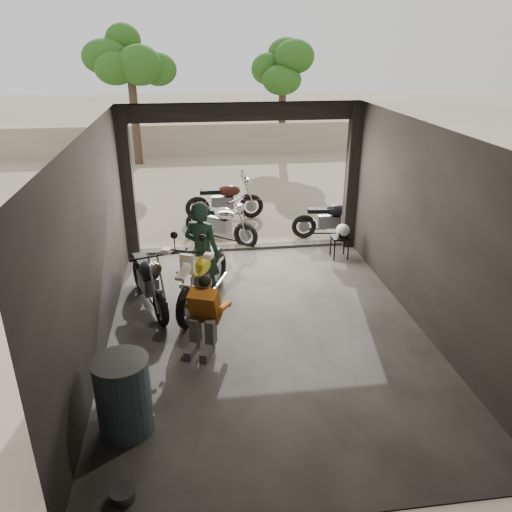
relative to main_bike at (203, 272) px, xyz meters
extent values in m
plane|color=#7A6D56|center=(0.97, -1.01, -0.65)|extent=(80.00, 80.00, 0.00)
cube|color=#2D2B28|center=(0.97, -1.01, -0.64)|extent=(5.00, 7.00, 0.02)
plane|color=black|center=(0.97, -1.01, 2.55)|extent=(7.00, 7.00, 0.00)
cube|color=black|center=(0.97, -4.51, 0.95)|extent=(5.00, 0.02, 3.20)
cube|color=black|center=(-1.53, -1.01, 0.95)|extent=(0.02, 7.00, 3.20)
cube|color=black|center=(3.47, -1.01, 0.95)|extent=(0.02, 7.00, 3.20)
cube|color=black|center=(-1.41, 2.37, 0.95)|extent=(0.24, 0.24, 3.20)
cube|color=black|center=(3.35, 2.37, 0.95)|extent=(0.24, 0.24, 3.20)
cube|color=black|center=(0.97, 2.41, 2.37)|extent=(5.00, 0.16, 0.36)
cube|color=#2D2B28|center=(0.97, 2.49, -0.61)|extent=(5.00, 0.25, 0.08)
cube|color=gray|center=(0.97, 12.99, -0.05)|extent=(18.00, 0.30, 1.20)
cylinder|color=#382B1E|center=(-2.03, 11.49, 1.14)|extent=(0.30, 0.30, 3.58)
ellipsoid|color=#1E4C14|center=(-2.03, 11.49, 3.38)|extent=(2.20, 2.20, 3.14)
cylinder|color=#382B1E|center=(3.77, 12.99, 0.95)|extent=(0.30, 0.30, 3.20)
ellipsoid|color=#1E4C14|center=(3.77, 12.99, 2.95)|extent=(2.20, 2.20, 2.80)
imported|color=black|center=(0.01, 0.20, 0.28)|extent=(0.81, 0.74, 1.87)
cube|color=black|center=(2.97, 1.70, -0.17)|extent=(0.36, 0.36, 0.04)
cylinder|color=black|center=(2.82, 1.55, -0.41)|extent=(0.03, 0.03, 0.48)
cylinder|color=black|center=(3.12, 1.55, -0.41)|extent=(0.03, 0.03, 0.48)
cylinder|color=black|center=(2.82, 1.85, -0.41)|extent=(0.03, 0.03, 0.48)
cylinder|color=black|center=(3.12, 1.85, -0.41)|extent=(0.03, 0.03, 0.48)
ellipsoid|color=silver|center=(3.01, 1.69, -0.01)|extent=(0.37, 0.38, 0.28)
cylinder|color=#364D5A|center=(-1.03, -2.99, -0.15)|extent=(0.70, 0.70, 1.00)
cylinder|color=black|center=(3.92, 2.43, 0.33)|extent=(0.08, 0.08, 1.95)
cylinder|color=beige|center=(3.92, 2.41, 1.13)|extent=(0.71, 0.03, 0.71)
camera|label=1|loc=(-0.13, -7.85, 3.68)|focal=35.00mm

